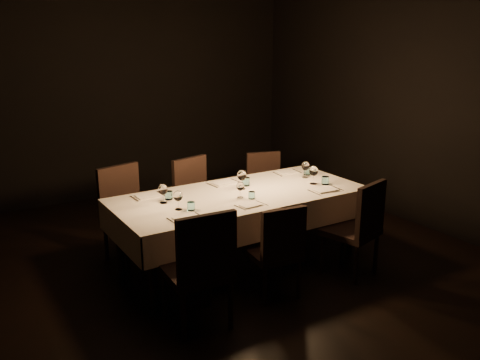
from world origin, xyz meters
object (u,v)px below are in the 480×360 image
chair_near_left (201,265)px  chair_far_right (265,185)px  chair_near_center (278,247)px  chair_near_right (359,224)px  dining_table (240,201)px  chair_far_left (126,209)px  chair_far_center (197,197)px

chair_near_left → chair_far_right: size_ratio=1.13×
chair_near_center → chair_near_right: (0.93, -0.04, 0.04)m
dining_table → chair_far_right: chair_far_right is taller
dining_table → chair_near_left: chair_near_left is taller
chair_far_left → dining_table: bearing=-52.1°
chair_near_right → chair_far_left: (-1.76, 1.56, 0.01)m
dining_table → chair_far_left: 1.20m
dining_table → chair_near_center: chair_near_center is taller
chair_far_left → chair_far_center: (0.83, 0.03, -0.01)m
chair_far_right → dining_table: bearing=-119.1°
chair_near_right → chair_far_left: size_ratio=0.97×
chair_far_center → chair_far_right: size_ratio=1.08×
chair_near_right → chair_far_right: bearing=-107.5°
chair_far_left → chair_far_right: size_ratio=1.11×
chair_far_center → chair_near_left: bearing=-129.3°
chair_near_right → chair_far_center: 1.84m
chair_near_right → chair_far_left: bearing=-56.8°
chair_near_center → chair_near_left: bearing=13.4°
chair_near_left → chair_near_center: size_ratio=1.15×
chair_near_center → chair_far_center: bearing=-83.0°
chair_near_left → chair_far_center: (0.80, 1.64, -0.02)m
chair_near_right → chair_far_center: bearing=-74.9°
chair_near_left → chair_far_left: (-0.03, 1.61, -0.01)m
dining_table → chair_far_center: 0.80m
chair_near_right → chair_far_left: 2.35m
chair_near_right → chair_far_right: chair_near_right is taller
chair_near_right → chair_far_right: (0.06, 1.67, -0.03)m
chair_far_left → chair_far_right: 1.83m
dining_table → chair_far_left: bearing=141.0°
chair_near_center → chair_far_center: chair_far_center is taller
dining_table → chair_near_center: bearing=-96.6°
chair_near_left → chair_near_right: size_ratio=1.05×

